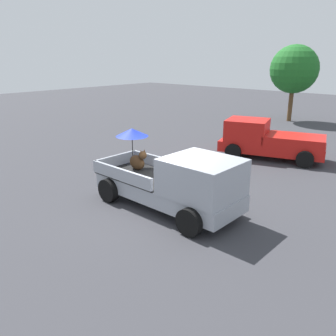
{
  "coord_description": "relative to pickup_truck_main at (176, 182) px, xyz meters",
  "views": [
    {
      "loc": [
        6.97,
        -7.75,
        4.7
      ],
      "look_at": [
        -0.45,
        0.57,
        1.1
      ],
      "focal_mm": 37.08,
      "sensor_mm": 36.0,
      "label": 1
    }
  ],
  "objects": [
    {
      "name": "pickup_truck_main",
      "position": [
        0.0,
        0.0,
        0.0
      ],
      "size": [
        5.07,
        2.28,
        2.3
      ],
      "rotation": [
        0.0,
        0.0,
        -0.01
      ],
      "color": "black",
      "rests_on": "ground"
    },
    {
      "name": "pickup_truck_red",
      "position": [
        -0.67,
        7.5,
        -0.09
      ],
      "size": [
        5.12,
        3.25,
        1.8
      ],
      "rotation": [
        0.0,
        0.0,
        3.45
      ],
      "color": "black",
      "rests_on": "ground"
    },
    {
      "name": "tree_by_lot",
      "position": [
        -4.03,
        17.97,
        2.82
      ],
      "size": [
        3.47,
        3.47,
        5.54
      ],
      "color": "brown",
      "rests_on": "ground"
    },
    {
      "name": "ground_plane",
      "position": [
        -0.41,
        -0.01,
        -0.96
      ],
      "size": [
        80.0,
        80.0,
        0.0
      ],
      "primitive_type": "plane",
      "color": "#38383D"
    }
  ]
}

